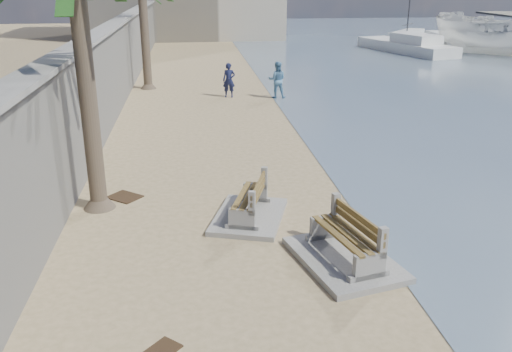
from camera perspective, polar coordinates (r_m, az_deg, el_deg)
seawall at (r=25.05m, az=-14.64°, el=10.95°), size 0.45×70.00×3.50m
wall_cap at (r=24.85m, az=-15.02°, el=15.04°), size 0.80×70.00×0.12m
bench_near at (r=11.13m, az=9.39°, el=-6.92°), size 2.24×2.81×1.04m
bench_far at (r=12.94m, az=-0.74°, el=-2.84°), size 2.16×2.64×0.95m
person_a at (r=26.58m, az=-2.87°, el=10.29°), size 0.75×0.57×1.89m
person_b at (r=26.39m, az=2.24°, el=10.28°), size 1.03×0.85×1.93m
boat_cruiser at (r=45.61m, az=24.41°, el=13.73°), size 5.26×5.25×4.33m
yacht_near at (r=51.64m, az=20.57°, el=13.19°), size 3.91×10.35×1.50m
yacht_far at (r=45.19m, az=15.47°, el=12.90°), size 5.24×9.81×1.50m
sailboat_west at (r=57.15m, az=15.58°, el=14.22°), size 5.49×6.30×8.79m
debris_c at (r=14.76m, az=-13.66°, el=-2.15°), size 1.03×1.01×0.03m
debris_d at (r=8.98m, az=-9.78°, el=-17.55°), size 0.64×0.65×0.03m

